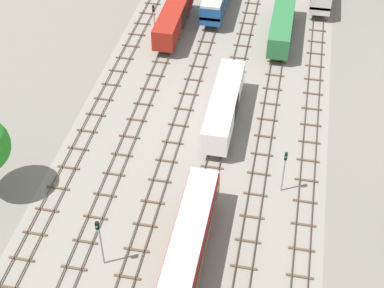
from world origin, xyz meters
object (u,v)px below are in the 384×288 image
(freight_boxcar_centre_near, at_px, (224,105))
(signal_post_near, at_px, (100,237))
(signal_post_nearest, at_px, (154,16))
(passenger_coach_centre_nearest, at_px, (181,273))
(freight_boxcar_left_mid, at_px, (174,16))
(freight_boxcar_centre_right_midfar, at_px, (282,23))
(signal_post_mid, at_px, (284,166))

(freight_boxcar_centre_near, relative_size, signal_post_near, 2.40)
(freight_boxcar_centre_near, distance_m, signal_post_nearest, 20.88)
(passenger_coach_centre_nearest, height_order, signal_post_near, signal_post_near)
(passenger_coach_centre_nearest, distance_m, signal_post_near, 7.60)
(freight_boxcar_left_mid, xyz_separation_m, signal_post_nearest, (-2.47, -1.33, 0.53))
(passenger_coach_centre_nearest, xyz_separation_m, freight_boxcar_centre_near, (0.01, 23.10, -0.16))
(freight_boxcar_left_mid, bearing_deg, freight_boxcar_centre_right_midfar, 4.24)
(freight_boxcar_centre_right_midfar, height_order, signal_post_nearest, signal_post_nearest)
(freight_boxcar_left_mid, distance_m, signal_post_mid, 32.70)
(freight_boxcar_centre_right_midfar, relative_size, signal_post_near, 2.40)
(passenger_coach_centre_nearest, height_order, signal_post_nearest, signal_post_nearest)
(signal_post_nearest, bearing_deg, passenger_coach_centre_nearest, -72.90)
(signal_post_nearest, height_order, signal_post_near, signal_post_near)
(signal_post_near, distance_m, signal_post_mid, 19.04)
(signal_post_near, bearing_deg, signal_post_nearest, 97.28)
(freight_boxcar_centre_right_midfar, xyz_separation_m, signal_post_near, (-12.30, -40.92, 1.23))
(freight_boxcar_centre_near, xyz_separation_m, signal_post_mid, (7.37, -9.59, 0.96))
(passenger_coach_centre_nearest, height_order, freight_boxcar_left_mid, passenger_coach_centre_nearest)
(passenger_coach_centre_nearest, xyz_separation_m, freight_boxcar_centre_right_midfar, (4.92, 42.39, -0.16))
(freight_boxcar_left_mid, relative_size, signal_post_nearest, 3.02)
(freight_boxcar_centre_right_midfar, xyz_separation_m, signal_post_nearest, (-17.22, -2.42, 0.53))
(freight_boxcar_centre_right_midfar, bearing_deg, freight_boxcar_centre_near, -104.31)
(freight_boxcar_centre_near, relative_size, signal_post_nearest, 3.02)
(freight_boxcar_centre_near, bearing_deg, passenger_coach_centre_nearest, -90.02)
(signal_post_near, xyz_separation_m, signal_post_mid, (14.76, 12.04, -0.27))
(passenger_coach_centre_nearest, xyz_separation_m, signal_post_near, (-7.38, 1.47, 1.07))
(freight_boxcar_left_mid, xyz_separation_m, signal_post_mid, (17.21, -27.79, 0.96))
(signal_post_mid, bearing_deg, signal_post_nearest, 126.63)
(freight_boxcar_centre_right_midfar, bearing_deg, signal_post_nearest, -172.00)
(freight_boxcar_left_mid, bearing_deg, signal_post_mid, -58.23)
(freight_boxcar_centre_right_midfar, xyz_separation_m, signal_post_mid, (2.45, -28.88, 0.96))
(signal_post_nearest, bearing_deg, freight_boxcar_left_mid, 28.28)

